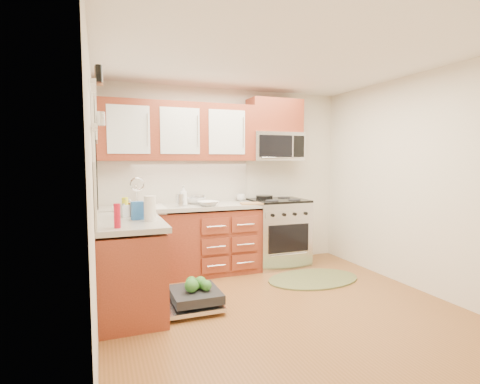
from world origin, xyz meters
name	(u,v)px	position (x,y,z in m)	size (l,w,h in m)	color
floor	(281,308)	(0.00, 0.00, 0.00)	(3.50, 3.50, 0.00)	brown
ceiling	(283,57)	(0.00, 0.00, 2.50)	(3.50, 3.50, 0.00)	white
wall_back	(226,178)	(0.00, 1.75, 1.25)	(3.50, 0.04, 2.50)	silver
wall_front	(425,207)	(0.00, -1.75, 1.25)	(3.50, 0.04, 2.50)	silver
wall_left	(93,192)	(-1.75, 0.00, 1.25)	(0.04, 3.50, 2.50)	silver
wall_right	(417,182)	(1.75, 0.00, 1.25)	(0.04, 3.50, 2.50)	silver
base_cabinet_back	(181,243)	(-0.73, 1.45, 0.42)	(2.05, 0.60, 0.85)	maroon
base_cabinet_left	(129,268)	(-1.45, 0.52, 0.42)	(0.60, 1.25, 0.85)	maroon
countertop_back	(180,207)	(-0.72, 1.44, 0.90)	(2.07, 0.64, 0.05)	#B4ADA4
countertop_left	(128,221)	(-1.44, 0.53, 0.90)	(0.64, 1.27, 0.05)	#B4ADA4
backsplash_back	(176,182)	(-0.73, 1.74, 1.21)	(2.05, 0.02, 0.57)	#B4ADA2
backsplash_left	(96,191)	(-1.74, 0.52, 1.21)	(0.02, 1.25, 0.57)	#B4ADA2
upper_cabinets	(177,132)	(-0.73, 1.57, 1.88)	(2.05, 0.35, 0.75)	maroon
cabinet_over_mw	(275,116)	(0.68, 1.57, 2.13)	(0.76, 0.35, 0.47)	maroon
range	(278,232)	(0.68, 1.43, 0.47)	(0.76, 0.64, 0.95)	silver
microwave	(275,147)	(0.68, 1.55, 1.70)	(0.76, 0.38, 0.40)	silver
sink	(139,217)	(-1.25, 1.42, 0.80)	(0.62, 0.50, 0.26)	white
dishwasher	(191,299)	(-0.86, 0.30, 0.10)	(0.70, 0.60, 0.20)	silver
window	(94,156)	(-1.74, 0.50, 1.55)	(0.03, 1.05, 1.05)	white
window_blind	(96,121)	(-1.71, 0.50, 1.88)	(0.02, 0.96, 0.40)	white
shelf_upper	(93,86)	(-1.72, -0.35, 2.05)	(0.04, 0.40, 0.03)	white
shelf_lower	(95,128)	(-1.72, -0.35, 1.75)	(0.04, 0.40, 0.03)	white
rug	(313,279)	(0.80, 0.66, 0.01)	(1.20, 0.78, 0.02)	olive
skillet	(264,197)	(0.53, 1.59, 0.97)	(0.24, 0.24, 0.05)	black
stock_pot	(198,199)	(-0.45, 1.60, 0.98)	(0.18, 0.18, 0.11)	silver
cutting_board	(252,203)	(0.18, 1.22, 0.94)	(0.29, 0.18, 0.02)	#A3724A
canister	(180,200)	(-0.77, 1.28, 1.01)	(0.10, 0.10, 0.16)	silver
paper_towel_roll	(150,208)	(-1.25, 0.33, 1.05)	(0.11, 0.11, 0.24)	white
mustard_bottle	(125,207)	(-1.46, 0.67, 1.03)	(0.06, 0.06, 0.20)	yellow
red_bottle	(117,216)	(-1.57, 0.04, 1.03)	(0.06, 0.06, 0.21)	#AF0E23
wooden_box	(136,209)	(-1.35, 0.69, 1.00)	(0.14, 0.10, 0.14)	brown
blue_carton	(137,211)	(-1.36, 0.45, 1.02)	(0.11, 0.07, 0.18)	#2763B6
bowl_a	(208,203)	(-0.41, 1.25, 0.96)	(0.25, 0.25, 0.06)	#999999
bowl_b	(196,201)	(-0.50, 1.53, 0.97)	(0.26, 0.26, 0.08)	#999999
cup	(241,197)	(0.19, 1.65, 0.97)	(0.12, 0.12, 0.10)	#999999
soap_bottle_a	(183,196)	(-0.71, 1.32, 1.06)	(0.10, 0.10, 0.26)	#999999
soap_bottle_b	(124,208)	(-1.47, 0.66, 1.02)	(0.09, 0.09, 0.19)	#999999
soap_bottle_c	(130,206)	(-1.39, 0.97, 1.00)	(0.12, 0.12, 0.15)	#999999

